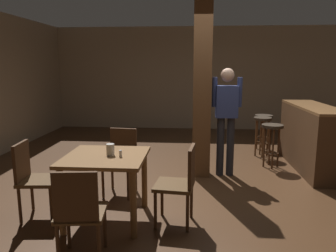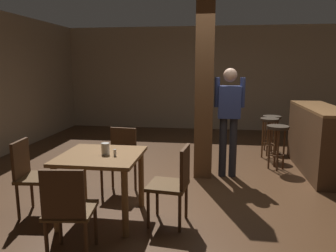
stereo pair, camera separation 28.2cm
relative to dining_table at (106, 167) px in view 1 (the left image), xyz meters
The scene contains 15 objects.
ground_plane 1.77m from the dining_table, 47.29° to the left, with size 10.80×10.80×0.00m, color #422816.
wall_back 5.87m from the dining_table, 78.92° to the left, with size 8.00×0.10×2.80m, color gray.
pillar 2.14m from the dining_table, 56.45° to the left, with size 0.28×0.28×2.80m, color brown.
dining_table is the anchor object (origin of this frame).
chair_south 0.87m from the dining_table, 90.59° to the right, with size 0.47×0.47×0.89m.
chair_west 0.87m from the dining_table, behind, with size 0.46×0.46×0.89m.
chair_east 0.86m from the dining_table, ahead, with size 0.46×0.46×0.89m.
chair_north 0.82m from the dining_table, 90.60° to the left, with size 0.47×0.47×0.89m.
napkin_cup 0.21m from the dining_table, ahead, with size 0.09×0.09×0.13m, color beige.
salt_shaker 0.26m from the dining_table, 15.31° to the right, with size 0.03×0.03×0.08m, color silver.
standing_person 2.29m from the dining_table, 48.62° to the left, with size 0.47×0.21×1.72m.
bar_counter 3.63m from the dining_table, 36.59° to the left, with size 0.56×1.97×1.09m.
bar_stool_near 3.21m from the dining_table, 43.10° to the left, with size 0.37×0.37×0.76m.
bar_stool_mid 3.71m from the dining_table, 51.33° to the left, with size 0.35×0.35×0.77m.
bar_stool_far 4.25m from the dining_table, 54.68° to the left, with size 0.37×0.37×0.73m.
Camera 1 is at (-0.14, -4.69, 1.76)m, focal length 35.00 mm.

